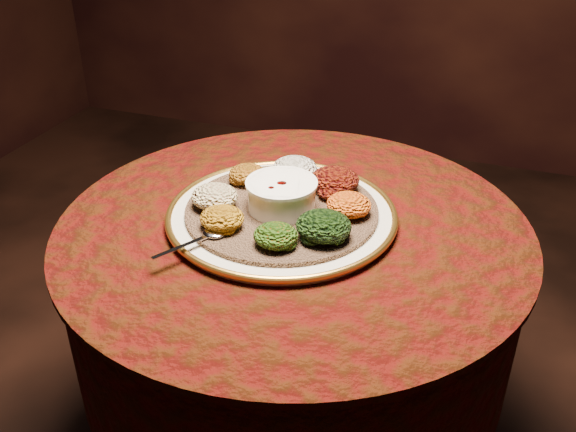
% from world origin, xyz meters
% --- Properties ---
extents(table, '(0.96, 0.96, 0.73)m').
position_xyz_m(table, '(0.00, 0.00, 0.55)').
color(table, black).
rests_on(table, ground).
extents(platter, '(0.59, 0.59, 0.02)m').
position_xyz_m(platter, '(-0.03, 0.00, 0.75)').
color(platter, silver).
rests_on(platter, table).
extents(injera, '(0.52, 0.52, 0.01)m').
position_xyz_m(injera, '(-0.03, 0.00, 0.76)').
color(injera, '#8B6345').
rests_on(injera, platter).
extents(stew_bowl, '(0.14, 0.14, 0.06)m').
position_xyz_m(stew_bowl, '(-0.03, 0.00, 0.80)').
color(stew_bowl, white).
rests_on(stew_bowl, injera).
extents(spoon, '(0.09, 0.13, 0.01)m').
position_xyz_m(spoon, '(-0.12, -0.15, 0.77)').
color(spoon, silver).
rests_on(spoon, injera).
extents(portion_ayib, '(0.10, 0.09, 0.05)m').
position_xyz_m(portion_ayib, '(-0.04, 0.14, 0.79)').
color(portion_ayib, white).
rests_on(portion_ayib, injera).
extents(portion_kitfo, '(0.10, 0.10, 0.05)m').
position_xyz_m(portion_kitfo, '(0.05, 0.11, 0.79)').
color(portion_kitfo, black).
rests_on(portion_kitfo, injera).
extents(portion_tikil, '(0.09, 0.08, 0.04)m').
position_xyz_m(portion_tikil, '(0.11, 0.03, 0.78)').
color(portion_tikil, '#BD880F').
rests_on(portion_tikil, injera).
extents(portion_gomen, '(0.10, 0.10, 0.05)m').
position_xyz_m(portion_gomen, '(0.09, -0.07, 0.79)').
color(portion_gomen, black).
rests_on(portion_gomen, injera).
extents(portion_mixveg, '(0.08, 0.08, 0.04)m').
position_xyz_m(portion_mixveg, '(0.01, -0.13, 0.78)').
color(portion_mixveg, '#8C3809').
rests_on(portion_mixveg, injera).
extents(portion_kik, '(0.09, 0.08, 0.04)m').
position_xyz_m(portion_kik, '(-0.11, -0.10, 0.78)').
color(portion_kik, '#B4780F').
rests_on(portion_kik, injera).
extents(portion_timatim, '(0.10, 0.09, 0.05)m').
position_xyz_m(portion_timatim, '(-0.16, -0.04, 0.78)').
color(portion_timatim, maroon).
rests_on(portion_timatim, injera).
extents(portion_shiro, '(0.08, 0.08, 0.04)m').
position_xyz_m(portion_shiro, '(-0.13, 0.08, 0.78)').
color(portion_shiro, '#965012').
rests_on(portion_shiro, injera).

